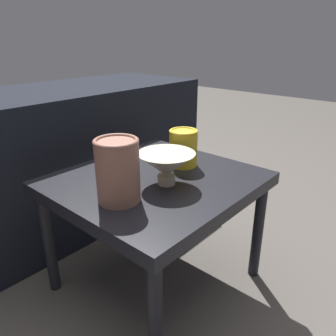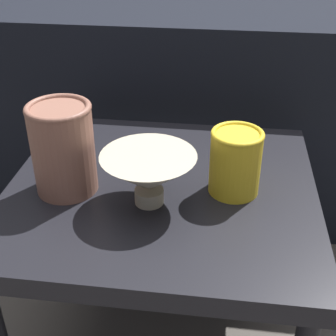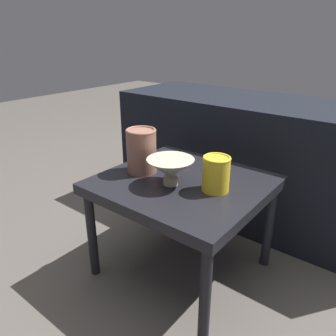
# 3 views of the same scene
# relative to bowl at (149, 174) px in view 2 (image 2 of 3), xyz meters

# --- Properties ---
(ground_plane) EXTENTS (8.00, 8.00, 0.00)m
(ground_plane) POSITION_rel_bowl_xyz_m (0.01, 0.06, -0.46)
(ground_plane) COLOR #4C4742
(table) EXTENTS (0.59, 0.55, 0.40)m
(table) POSITION_rel_bowl_xyz_m (0.01, 0.06, -0.11)
(table) COLOR black
(table) RESTS_ON ground_plane
(couch_backdrop) EXTENTS (1.40, 0.50, 0.61)m
(couch_backdrop) POSITION_rel_bowl_xyz_m (0.01, 0.67, -0.16)
(couch_backdrop) COLOR black
(couch_backdrop) RESTS_ON ground_plane
(bowl) EXTENTS (0.17, 0.17, 0.10)m
(bowl) POSITION_rel_bowl_xyz_m (0.00, 0.00, 0.00)
(bowl) COLOR #B2A88E
(bowl) RESTS_ON table
(vase_textured_left) EXTENTS (0.12, 0.12, 0.17)m
(vase_textured_left) POSITION_rel_bowl_xyz_m (-0.16, 0.03, 0.03)
(vase_textured_left) COLOR brown
(vase_textured_left) RESTS_ON table
(vase_colorful_right) EXTENTS (0.10, 0.10, 0.12)m
(vase_colorful_right) POSITION_rel_bowl_xyz_m (0.15, 0.06, 0.00)
(vase_colorful_right) COLOR gold
(vase_colorful_right) RESTS_ON table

